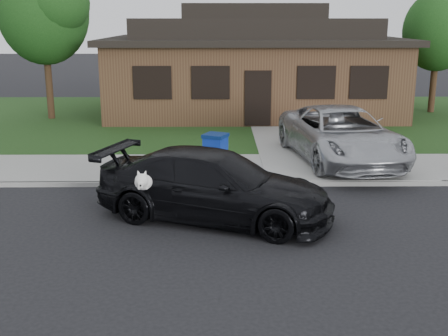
{
  "coord_description": "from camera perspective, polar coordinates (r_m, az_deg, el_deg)",
  "views": [
    {
      "loc": [
        2.5,
        -10.32,
        4.17
      ],
      "look_at": [
        2.61,
        1.19,
        1.1
      ],
      "focal_mm": 45.0,
      "sensor_mm": 36.0,
      "label": 1
    }
  ],
  "objects": [
    {
      "name": "sedan",
      "position": [
        11.91,
        -0.98,
        -1.82
      ],
      "size": [
        5.47,
        3.69,
        1.47
      ],
      "rotation": [
        0.0,
        0.0,
        1.22
      ],
      "color": "black",
      "rests_on": "ground"
    },
    {
      "name": "house",
      "position": [
        25.44,
        2.87,
        10.34
      ],
      "size": [
        12.6,
        8.6,
        4.65
      ],
      "color": "#422B1C",
      "rests_on": "ground"
    },
    {
      "name": "lawn",
      "position": [
        23.81,
        -6.6,
        4.92
      ],
      "size": [
        60.0,
        13.0,
        0.13
      ],
      "primitive_type": "cube",
      "color": "#193814",
      "rests_on": "ground"
    },
    {
      "name": "recycling_bin",
      "position": [
        15.56,
        -0.88,
        1.74
      ],
      "size": [
        0.78,
        0.78,
        0.98
      ],
      "rotation": [
        0.0,
        0.0,
        -0.43
      ],
      "color": "navy",
      "rests_on": "sidewalk"
    },
    {
      "name": "ground",
      "position": [
        11.41,
        -13.28,
        -6.92
      ],
      "size": [
        120.0,
        120.0,
        0.0
      ],
      "primitive_type": "plane",
      "color": "black",
      "rests_on": "ground"
    },
    {
      "name": "minivan",
      "position": [
        16.68,
        11.83,
        3.35
      ],
      "size": [
        3.33,
        5.86,
        1.54
      ],
      "primitive_type": "imported",
      "rotation": [
        0.0,
        0.0,
        0.14
      ],
      "color": "#ADAFB4",
      "rests_on": "driveway"
    },
    {
      "name": "sidewalk",
      "position": [
        16.06,
        -9.5,
        -0.1
      ],
      "size": [
        60.0,
        3.0,
        0.12
      ],
      "primitive_type": "cube",
      "color": "gray",
      "rests_on": "ground"
    },
    {
      "name": "curb",
      "position": [
        14.63,
        -10.38,
        -1.62
      ],
      "size": [
        60.0,
        0.12,
        0.12
      ],
      "primitive_type": "cube",
      "color": "gray",
      "rests_on": "ground"
    },
    {
      "name": "tree_1",
      "position": [
        26.53,
        21.31,
        12.97
      ],
      "size": [
        3.15,
        3.0,
        5.25
      ],
      "color": "#332114",
      "rests_on": "ground"
    },
    {
      "name": "tree_0",
      "position": [
        24.18,
        -17.6,
        15.01
      ],
      "size": [
        3.78,
        3.6,
        6.34
      ],
      "color": "#332114",
      "rests_on": "ground"
    },
    {
      "name": "driveway",
      "position": [
        21.02,
        9.05,
        3.51
      ],
      "size": [
        4.5,
        13.0,
        0.14
      ],
      "primitive_type": "cube",
      "color": "gray",
      "rests_on": "ground"
    }
  ]
}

